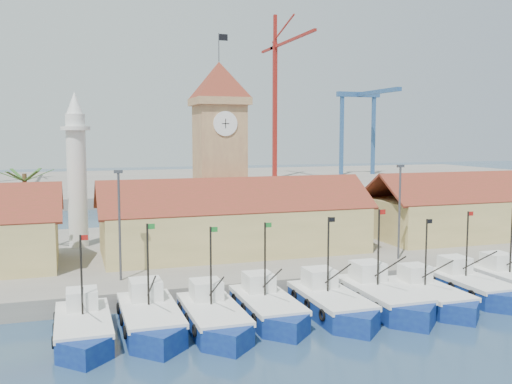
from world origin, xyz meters
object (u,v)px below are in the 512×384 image
object	(u,v)px
clock_tower	(219,147)
boat_5	(384,299)
boat_0	(83,330)
minaret	(77,169)

from	to	relation	value
clock_tower	boat_5	bearing A→B (deg)	-73.76
boat_0	boat_5	size ratio (longest dim) A/B	0.90
boat_0	boat_5	world-z (taller)	boat_5
boat_5	minaret	bearing A→B (deg)	130.61
boat_0	clock_tower	xyz separation A→B (m)	(15.18, 23.30, 11.21)
boat_0	minaret	world-z (taller)	minaret
boat_5	clock_tower	bearing A→B (deg)	106.24
boat_0	minaret	distance (m)	26.85
boat_5	boat_0	bearing A→B (deg)	179.58
boat_5	minaret	size ratio (longest dim) A/B	0.65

